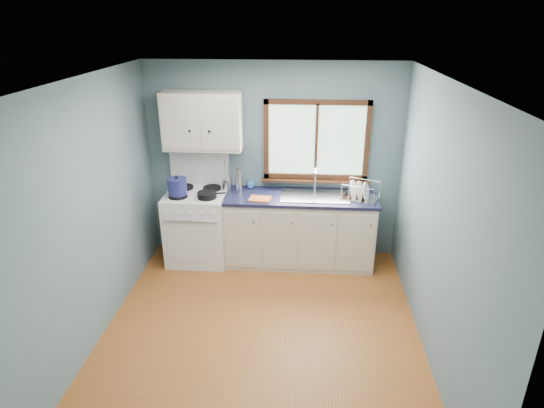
# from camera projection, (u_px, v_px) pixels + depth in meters

# --- Properties ---
(floor) EXTENTS (3.20, 3.60, 0.02)m
(floor) POSITION_uv_depth(u_px,v_px,m) (261.00, 334.00, 4.62)
(floor) COLOR #A15823
(floor) RESTS_ON ground
(ceiling) EXTENTS (3.20, 3.60, 0.02)m
(ceiling) POSITION_uv_depth(u_px,v_px,m) (257.00, 80.00, 3.64)
(ceiling) COLOR white
(ceiling) RESTS_ON wall_back
(wall_back) EXTENTS (3.20, 0.02, 2.50)m
(wall_back) POSITION_uv_depth(u_px,v_px,m) (273.00, 162.00, 5.79)
(wall_back) COLOR slate
(wall_back) RESTS_ON ground
(wall_front) EXTENTS (3.20, 0.02, 2.50)m
(wall_front) POSITION_uv_depth(u_px,v_px,m) (226.00, 363.00, 2.47)
(wall_front) COLOR slate
(wall_front) RESTS_ON ground
(wall_left) EXTENTS (0.02, 3.60, 2.50)m
(wall_left) POSITION_uv_depth(u_px,v_px,m) (88.00, 216.00, 4.24)
(wall_left) COLOR slate
(wall_left) RESTS_ON ground
(wall_right) EXTENTS (0.02, 3.60, 2.50)m
(wall_right) POSITION_uv_depth(u_px,v_px,m) (440.00, 228.00, 4.02)
(wall_right) COLOR slate
(wall_right) RESTS_ON ground
(gas_range) EXTENTS (0.76, 0.69, 1.36)m
(gas_range) POSITION_uv_depth(u_px,v_px,m) (198.00, 224.00, 5.84)
(gas_range) COLOR white
(gas_range) RESTS_ON floor
(base_cabinets) EXTENTS (1.85, 0.60, 0.88)m
(base_cabinets) POSITION_uv_depth(u_px,v_px,m) (299.00, 233.00, 5.80)
(base_cabinets) COLOR beige
(base_cabinets) RESTS_ON floor
(countertop) EXTENTS (1.89, 0.64, 0.04)m
(countertop) POSITION_uv_depth(u_px,v_px,m) (300.00, 197.00, 5.61)
(countertop) COLOR black
(countertop) RESTS_ON base_cabinets
(sink) EXTENTS (0.84, 0.46, 0.44)m
(sink) POSITION_uv_depth(u_px,v_px,m) (315.00, 201.00, 5.62)
(sink) COLOR silver
(sink) RESTS_ON countertop
(window) EXTENTS (1.36, 0.10, 1.03)m
(window) POSITION_uv_depth(u_px,v_px,m) (316.00, 146.00, 5.63)
(window) COLOR #9EC6A8
(window) RESTS_ON wall_back
(upper_cabinets) EXTENTS (0.95, 0.35, 0.70)m
(upper_cabinets) POSITION_uv_depth(u_px,v_px,m) (202.00, 121.00, 5.47)
(upper_cabinets) COLOR beige
(upper_cabinets) RESTS_ON wall_back
(skillet) EXTENTS (0.36, 0.27, 0.05)m
(skillet) POSITION_uv_depth(u_px,v_px,m) (207.00, 194.00, 5.49)
(skillet) COLOR black
(skillet) RESTS_ON gas_range
(stockpot) EXTENTS (0.26, 0.26, 0.23)m
(stockpot) POSITION_uv_depth(u_px,v_px,m) (177.00, 186.00, 5.50)
(stockpot) COLOR navy
(stockpot) RESTS_ON gas_range
(utensil_crock) EXTENTS (0.16, 0.16, 0.40)m
(utensil_crock) POSITION_uv_depth(u_px,v_px,m) (227.00, 185.00, 5.74)
(utensil_crock) COLOR silver
(utensil_crock) RESTS_ON countertop
(thermos) EXTENTS (0.09, 0.09, 0.31)m
(thermos) POSITION_uv_depth(u_px,v_px,m) (239.00, 180.00, 5.66)
(thermos) COLOR silver
(thermos) RESTS_ON countertop
(soap_bottle) EXTENTS (0.10, 0.10, 0.24)m
(soap_bottle) POSITION_uv_depth(u_px,v_px,m) (250.00, 180.00, 5.78)
(soap_bottle) COLOR blue
(soap_bottle) RESTS_ON countertop
(dish_towel) EXTENTS (0.28, 0.22, 0.02)m
(dish_towel) POSITION_uv_depth(u_px,v_px,m) (260.00, 199.00, 5.49)
(dish_towel) COLOR orange
(dish_towel) RESTS_ON countertop
(dish_rack) EXTENTS (0.50, 0.45, 0.22)m
(dish_rack) POSITION_uv_depth(u_px,v_px,m) (360.00, 194.00, 5.51)
(dish_rack) COLOR silver
(dish_rack) RESTS_ON countertop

